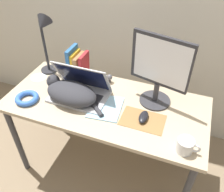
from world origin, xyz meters
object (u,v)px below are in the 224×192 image
at_px(webcam, 110,78).
at_px(mug, 185,146).
at_px(cat, 70,92).
at_px(cable_coil, 27,98).
at_px(desk_lamp, 44,35).
at_px(notepad, 106,107).
at_px(external_monitor, 159,69).
at_px(book_row, 78,66).
at_px(computer_mouse, 144,117).
at_px(cd_disc, 39,77).
at_px(laptop, 80,90).

xyz_separation_m(webcam, mug, (0.61, -0.45, -0.00)).
height_order(cat, cable_coil, cat).
distance_m(desk_lamp, notepad, 0.69).
height_order(external_monitor, webcam, external_monitor).
distance_m(cat, cable_coil, 0.31).
height_order(cable_coil, webcam, webcam).
height_order(desk_lamp, mug, desk_lamp).
distance_m(external_monitor, book_row, 0.63).
relative_size(book_row, mug, 2.00).
distance_m(cable_coil, webcam, 0.61).
relative_size(computer_mouse, desk_lamp, 0.24).
bearing_deg(book_row, cd_disc, -161.59).
xyz_separation_m(cat, notepad, (0.25, 0.01, -0.06)).
relative_size(cable_coil, cd_disc, 1.35).
height_order(book_row, webcam, book_row).
relative_size(desk_lamp, cable_coil, 3.00).
distance_m(external_monitor, webcam, 0.44).
height_order(computer_mouse, webcam, webcam).
relative_size(laptop, computer_mouse, 3.47).
distance_m(book_row, cd_disc, 0.34).
relative_size(computer_mouse, cd_disc, 0.95).
relative_size(cat, notepad, 1.77).
relative_size(external_monitor, notepad, 1.79).
bearing_deg(laptop, cat, -120.80).
bearing_deg(book_row, cat, -75.71).
bearing_deg(external_monitor, cat, -160.48).
xyz_separation_m(external_monitor, cable_coil, (-0.83, -0.30, -0.24)).
xyz_separation_m(laptop, cd_disc, (-0.41, 0.09, -0.05)).
distance_m(external_monitor, cd_disc, 0.95).
xyz_separation_m(computer_mouse, book_row, (-0.58, 0.26, 0.10)).
height_order(computer_mouse, desk_lamp, desk_lamp).
relative_size(cat, webcam, 6.95).
xyz_separation_m(cat, external_monitor, (0.54, 0.19, 0.19)).
distance_m(external_monitor, cable_coil, 0.91).
height_order(cat, book_row, book_row).
xyz_separation_m(notepad, mug, (0.54, -0.17, 0.04)).
bearing_deg(desk_lamp, cable_coil, -86.03).
height_order(book_row, cable_coil, book_row).
distance_m(external_monitor, computer_mouse, 0.31).
height_order(external_monitor, book_row, external_monitor).
xyz_separation_m(laptop, external_monitor, (0.50, 0.13, 0.21)).
xyz_separation_m(laptop, cable_coil, (-0.32, -0.17, -0.03)).
bearing_deg(cat, cd_disc, 157.67).
bearing_deg(webcam, mug, -36.33).
bearing_deg(laptop, webcam, 58.74).
distance_m(laptop, book_row, 0.22).
bearing_deg(cd_disc, cable_coil, -71.87).
bearing_deg(cat, cable_coil, -158.95).
bearing_deg(book_row, webcam, 8.49).
bearing_deg(cd_disc, desk_lamp, 55.19).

